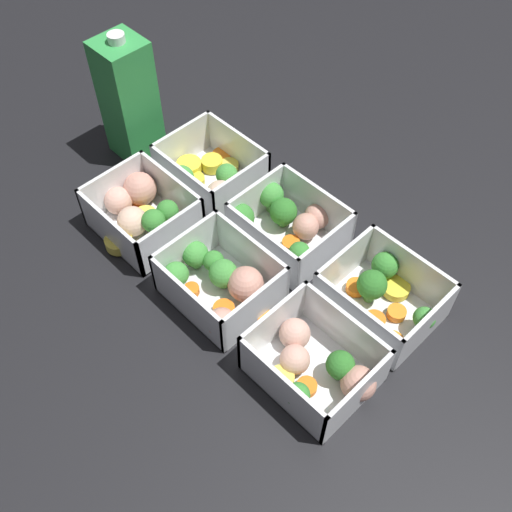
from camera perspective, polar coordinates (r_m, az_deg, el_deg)
ground_plane at (r=0.81m, az=0.00°, el=-1.04°), size 4.00×4.00×0.00m
container_near_left at (r=0.77m, az=11.86°, el=-3.70°), size 0.14×0.12×0.07m
container_near_center at (r=0.83m, az=2.71°, el=3.10°), size 0.14×0.13×0.07m
container_near_right at (r=0.89m, az=-4.20°, el=7.43°), size 0.15×0.13×0.07m
container_far_left at (r=0.71m, az=5.73°, el=-10.25°), size 0.15×0.11×0.07m
container_far_center at (r=0.76m, az=-3.41°, el=-2.57°), size 0.15×0.12×0.07m
container_far_right at (r=0.86m, az=-11.00°, el=4.24°), size 0.14×0.13×0.07m
juice_carton at (r=0.93m, az=-12.03°, el=14.39°), size 0.07×0.07×0.20m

